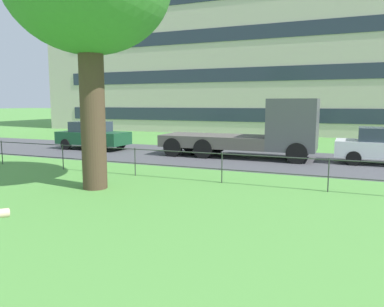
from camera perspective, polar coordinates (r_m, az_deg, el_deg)
The scene contains 5 objects.
street_strip at distance 17.04m, azimuth 15.46°, elevation -1.15°, with size 80.00×6.71×0.01m, color #4C4C51.
park_fence at distance 11.56m, azimuth 12.27°, elevation -1.86°, with size 29.06×0.04×1.00m.
car_dark_green_center at distance 21.39m, azimuth -15.02°, elevation 2.72°, with size 4.05×1.91×1.54m.
flatbed_truck_far_left at distance 17.57m, azimuth 10.45°, elevation 3.25°, with size 7.32×2.48×2.75m.
apartment_building_background at distance 38.54m, azimuth 9.66°, elevation 18.54°, with size 38.15×15.22×19.66m.
Camera 1 is at (1.95, 2.23, 2.56)m, focal length 34.71 mm.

